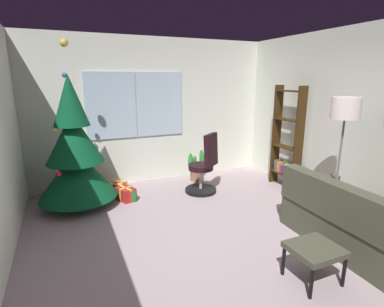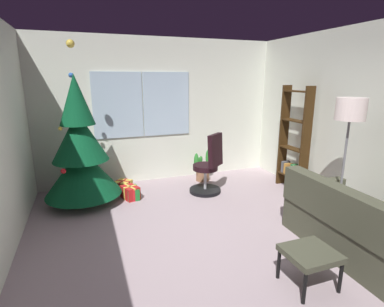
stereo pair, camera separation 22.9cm
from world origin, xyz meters
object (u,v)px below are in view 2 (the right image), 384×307
gift_box_red (130,192)px  gift_box_gold (123,185)px  couch (382,236)px  bookshelf (294,145)px  gift_box_green (132,193)px  potted_plant (202,169)px  floor_lamp (350,119)px  footstool (310,255)px  holiday_tree (81,153)px  office_chair (208,170)px

gift_box_red → gift_box_gold: (-0.05, 0.50, -0.03)m
couch → bookshelf: size_ratio=1.05×
gift_box_green → bookshelf: bookshelf is taller
gift_box_red → potted_plant: size_ratio=0.63×
couch → gift_box_green: (-2.31, 2.75, -0.20)m
bookshelf → floor_lamp: 1.65m
couch → footstool: bearing=-176.9°
holiday_tree → couch: bearing=-42.6°
holiday_tree → floor_lamp: (3.22, -2.07, 0.65)m
gift_box_red → gift_box_green: bearing=-4.7°
couch → gift_box_red: bearing=130.4°
gift_box_red → gift_box_green: size_ratio=1.15×
couch → holiday_tree: 4.21m
office_chair → potted_plant: (0.15, 0.66, -0.20)m
gift_box_green → potted_plant: (1.47, 0.45, 0.12)m
holiday_tree → floor_lamp: holiday_tree is taller
holiday_tree → gift_box_gold: 1.11m
footstool → gift_box_red: size_ratio=1.28×
holiday_tree → gift_box_gold: bearing=32.4°
gift_box_gold → couch: bearing=-53.6°
holiday_tree → floor_lamp: 3.88m
gift_box_red → gift_box_gold: size_ratio=1.01×
footstool → gift_box_green: size_ratio=1.48×
holiday_tree → floor_lamp: size_ratio=1.44×
footstool → office_chair: 2.60m
gift_box_red → potted_plant: (1.50, 0.45, 0.11)m
gift_box_red → floor_lamp: 3.48m
holiday_tree → bookshelf: holiday_tree is taller
gift_box_red → couch: bearing=-49.6°
bookshelf → potted_plant: (-1.37, 0.99, -0.60)m
footstool → gift_box_gold: 3.59m
gift_box_green → potted_plant: potted_plant is taller
holiday_tree → gift_box_red: size_ratio=6.79×
holiday_tree → office_chair: bearing=-7.8°
holiday_tree → gift_box_red: 1.04m
footstool → office_chair: bearing=89.1°
footstool → gift_box_gold: size_ratio=1.30×
footstool → floor_lamp: 1.85m
bookshelf → couch: bearing=-103.3°
gift_box_red → potted_plant: 1.57m
couch → gift_box_green: bearing=130.0°
holiday_tree → floor_lamp: bearing=-32.7°
holiday_tree → gift_box_gold: holiday_tree is taller
office_chair → potted_plant: office_chair is taller
gift_box_red → gift_box_gold: gift_box_red is taller
footstool → potted_plant: potted_plant is taller
footstool → holiday_tree: size_ratio=0.19×
footstool → floor_lamp: floor_lamp is taller
footstool → gift_box_green: bearing=114.4°
footstool → gift_box_green: 3.09m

